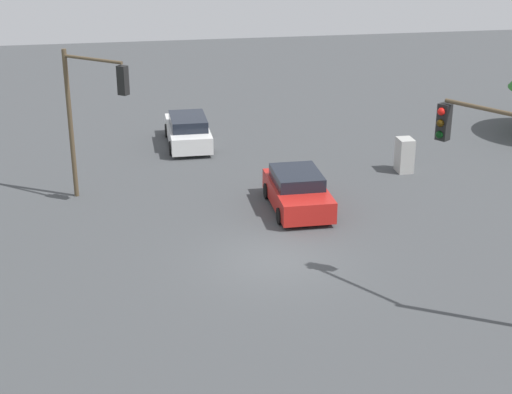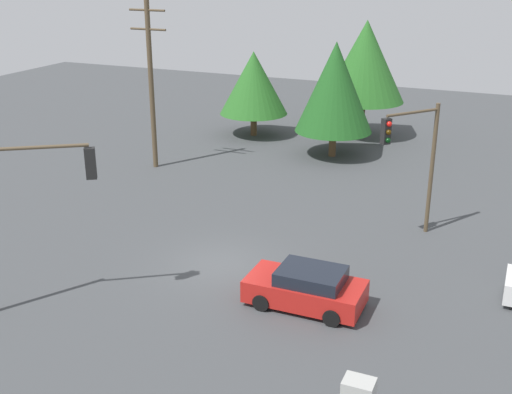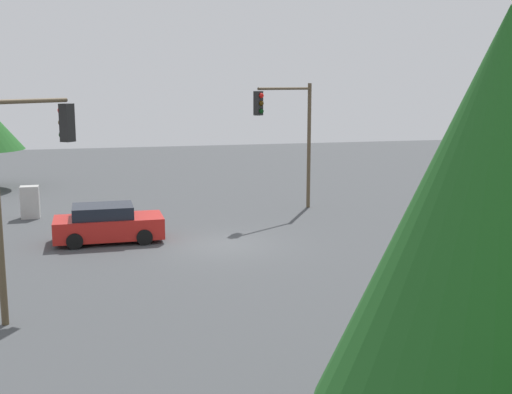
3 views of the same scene
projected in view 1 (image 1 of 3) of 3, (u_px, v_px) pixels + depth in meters
ground_plane at (274, 260)px, 25.56m from camera, size 80.00×80.00×0.00m
sedan_white at (188, 131)px, 36.68m from camera, size 4.52×1.97×1.45m
sedan_red at (298, 191)px, 29.39m from camera, size 4.09×2.06×1.43m
traffic_signal_main at (509, 175)px, 20.96m from camera, size 3.40×2.42×6.04m
traffic_signal_cross at (92, 102)px, 28.92m from camera, size 1.98×2.38×5.80m
electrical_cabinet at (405, 155)px, 33.23m from camera, size 0.80×0.62×1.46m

